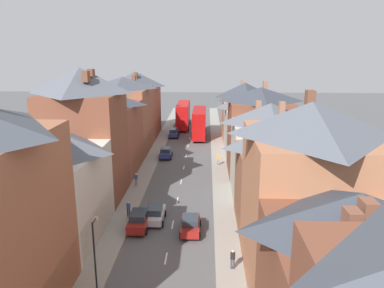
% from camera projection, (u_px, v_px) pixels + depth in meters
% --- Properties ---
extents(pavement_left, '(2.20, 104.00, 0.14)m').
position_uv_depth(pavement_left, '(151.00, 162.00, 55.78)').
color(pavement_left, gray).
rests_on(pavement_left, ground).
extents(pavement_right, '(2.20, 104.00, 0.14)m').
position_uv_depth(pavement_right, '(219.00, 163.00, 55.38)').
color(pavement_right, gray).
rests_on(pavement_right, ground).
extents(centre_line_dashes, '(0.14, 97.80, 0.01)m').
position_uv_depth(centre_line_dashes, '(184.00, 167.00, 53.66)').
color(centre_line_dashes, silver).
rests_on(centre_line_dashes, ground).
extents(terrace_row_left, '(8.00, 73.01, 14.65)m').
position_uv_depth(terrace_row_left, '(85.00, 146.00, 41.30)').
color(terrace_row_left, brown).
rests_on(terrace_row_left, ground).
extents(terrace_row_right, '(8.00, 71.46, 13.62)m').
position_uv_depth(terrace_row_right, '(274.00, 157.00, 38.38)').
color(terrace_row_right, brown).
rests_on(terrace_row_right, ground).
extents(double_decker_bus_lead, '(2.74, 10.80, 5.30)m').
position_uv_depth(double_decker_bus_lead, '(183.00, 115.00, 79.60)').
color(double_decker_bus_lead, red).
rests_on(double_decker_bus_lead, ground).
extents(double_decker_bus_mid_street, '(2.74, 10.80, 5.30)m').
position_uv_depth(double_decker_bus_mid_street, '(199.00, 123.00, 71.28)').
color(double_decker_bus_mid_street, '#B70F0F').
rests_on(double_decker_bus_mid_street, ground).
extents(car_near_blue, '(1.90, 3.98, 1.59)m').
position_uv_depth(car_near_blue, '(190.00, 224.00, 34.56)').
color(car_near_blue, maroon).
rests_on(car_near_blue, ground).
extents(car_parked_left_a, '(1.90, 4.41, 1.61)m').
position_uv_depth(car_parked_left_a, '(174.00, 133.00, 71.99)').
color(car_parked_left_a, navy).
rests_on(car_parked_left_a, ground).
extents(car_parked_right_a, '(1.90, 4.32, 1.70)m').
position_uv_depth(car_parked_right_a, '(139.00, 220.00, 35.38)').
color(car_parked_right_a, maroon).
rests_on(car_parked_right_a, ground).
extents(car_mid_black, '(1.90, 3.81, 1.64)m').
position_uv_depth(car_mid_black, '(166.00, 153.00, 58.08)').
color(car_mid_black, navy).
rests_on(car_mid_black, ground).
extents(car_parked_left_b, '(1.90, 3.84, 1.60)m').
position_uv_depth(car_parked_left_b, '(155.00, 214.00, 36.74)').
color(car_parked_left_b, silver).
rests_on(car_parked_left_b, ground).
extents(pedestrian_near_right, '(0.36, 0.22, 1.61)m').
position_uv_depth(pedestrian_near_right, '(233.00, 258.00, 28.54)').
color(pedestrian_near_right, '#3D4256').
rests_on(pedestrian_near_right, pavement_right).
extents(pedestrian_mid_left, '(0.36, 0.22, 1.61)m').
position_uv_depth(pedestrian_mid_left, '(128.00, 208.00, 37.54)').
color(pedestrian_mid_left, '#23232D').
rests_on(pedestrian_mid_left, pavement_left).
extents(pedestrian_mid_right, '(0.36, 0.22, 1.61)m').
position_uv_depth(pedestrian_mid_right, '(136.00, 179.00, 45.91)').
color(pedestrian_mid_right, gray).
rests_on(pedestrian_mid_right, pavement_left).
extents(pedestrian_far_left, '(0.36, 0.22, 1.61)m').
position_uv_depth(pedestrian_far_left, '(218.00, 159.00, 54.03)').
color(pedestrian_far_left, gray).
rests_on(pedestrian_far_left, pavement_right).
extents(street_lamp, '(0.20, 1.12, 5.50)m').
position_uv_depth(street_lamp, '(95.00, 252.00, 25.24)').
color(street_lamp, black).
rests_on(street_lamp, ground).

